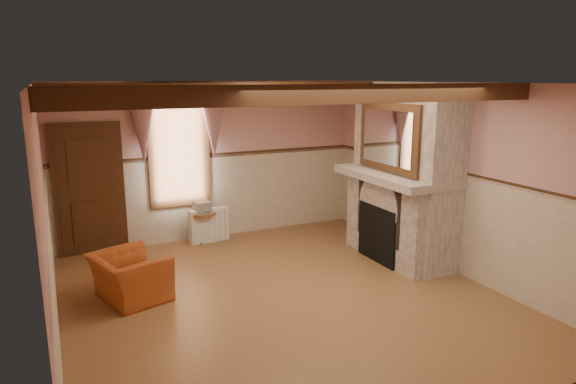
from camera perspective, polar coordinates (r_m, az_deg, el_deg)
name	(u,v)px	position (r m, az deg, el deg)	size (l,w,h in m)	color
floor	(282,297)	(7.00, -0.67, -11.55)	(5.50, 6.00, 0.01)	brown
ceiling	(281,83)	(6.39, -0.74, 12.02)	(5.50, 6.00, 0.01)	silver
wall_back	(212,161)	(9.32, -8.42, 3.45)	(5.50, 0.02, 2.80)	tan
wall_front	(445,275)	(4.13, 17.09, -8.78)	(5.50, 0.02, 2.80)	tan
wall_left	(45,220)	(5.99, -25.40, -2.81)	(0.02, 6.00, 2.80)	tan
wall_right	(448,177)	(8.07, 17.36, 1.58)	(0.02, 6.00, 2.80)	tan
wainscot	(282,243)	(6.73, -0.69, -5.71)	(5.50, 6.00, 1.50)	beige
chair_rail	(282,187)	(6.53, -0.70, 0.54)	(5.50, 6.00, 0.08)	black
firebox	(381,233)	(8.28, 10.27, -4.54)	(0.20, 0.95, 0.90)	black
armchair	(130,277)	(7.13, -17.16, -9.01)	(0.95, 0.83, 0.62)	#994219
side_table	(203,227)	(9.20, -9.42, -3.90)	(0.48, 0.48, 0.55)	brown
book_stack	(202,207)	(9.10, -9.52, -1.65)	(0.26, 0.32, 0.20)	#B7AD8C
radiator	(209,225)	(9.22, -8.79, -3.67)	(0.70, 0.18, 0.60)	silver
bowl	(403,171)	(8.05, 12.70, 2.24)	(0.31, 0.31, 0.08)	brown
mantel_clock	(369,159)	(8.78, 9.03, 3.66)	(0.14, 0.24, 0.20)	black
oil_lamp	(381,159)	(8.50, 10.30, 3.59)	(0.11, 0.11, 0.28)	#B67033
candle_red	(413,171)	(7.87, 13.74, 2.26)	(0.06, 0.06, 0.16)	#A22314
jar_yellow	(410,172)	(7.92, 13.43, 2.20)	(0.06, 0.06, 0.12)	gold
fireplace	(405,172)	(8.31, 12.92, 2.14)	(0.85, 2.00, 2.80)	gray
mantel	(396,176)	(8.21, 11.92, 1.78)	(1.05, 2.05, 0.12)	gray
overmantel_mirror	(388,137)	(8.01, 11.05, 5.97)	(0.06, 1.44, 1.04)	silver
door	(90,191)	(8.95, -21.18, 0.06)	(1.10, 0.10, 2.10)	black
window	(179,149)	(9.10, -12.04, 4.68)	(1.06, 0.08, 2.02)	white
window_drapes	(178,115)	(8.95, -12.08, 8.41)	(1.30, 0.14, 1.40)	gray
ceiling_beam_front	(331,94)	(5.32, 4.75, 10.77)	(5.50, 0.18, 0.20)	black
ceiling_beam_back	(247,89)	(7.49, -4.63, 11.32)	(5.50, 0.18, 0.20)	black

